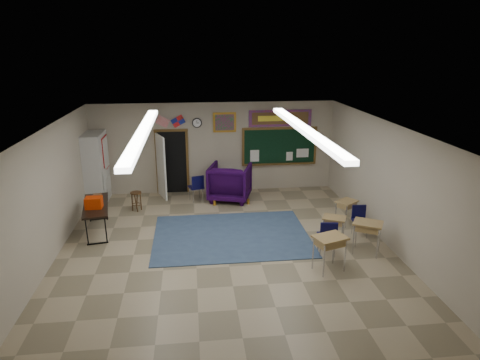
{
  "coord_description": "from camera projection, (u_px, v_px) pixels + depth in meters",
  "views": [
    {
      "loc": [
        -0.75,
        -9.37,
        4.75
      ],
      "look_at": [
        0.51,
        1.5,
        1.3
      ],
      "focal_mm": 32.0,
      "sensor_mm": 36.0,
      "label": 1
    }
  ],
  "objects": [
    {
      "name": "area_rug",
      "position": [
        231.0,
        235.0,
        11.16
      ],
      "size": [
        4.0,
        3.0,
        0.02
      ],
      "primitive_type": "cube",
      "color": "#384E6A",
      "rests_on": "floor"
    },
    {
      "name": "bulletin_board",
      "position": [
        280.0,
        118.0,
        14.12
      ],
      "size": [
        2.1,
        0.05,
        0.55
      ],
      "color": "red",
      "rests_on": "back_wall"
    },
    {
      "name": "wingback_armchair",
      "position": [
        230.0,
        182.0,
        13.64
      ],
      "size": [
        1.56,
        1.58,
        1.16
      ],
      "primitive_type": "imported",
      "rotation": [
        0.0,
        0.0,
        2.84
      ],
      "color": "black",
      "rests_on": "floor"
    },
    {
      "name": "ceiling",
      "position": [
        225.0,
        128.0,
        9.48
      ],
      "size": [
        8.0,
        9.0,
        0.04
      ],
      "primitive_type": "cube",
      "color": "silver",
      "rests_on": "back_wall"
    },
    {
      "name": "wall_flags",
      "position": [
        170.0,
        120.0,
        13.69
      ],
      "size": [
        1.16,
        0.06,
        0.7
      ],
      "primitive_type": null,
      "color": "red",
      "rests_on": "back_wall"
    },
    {
      "name": "back_wall",
      "position": [
        214.0,
        148.0,
        14.2
      ],
      "size": [
        8.0,
        0.04,
        3.0
      ],
      "primitive_type": "cube",
      "color": "#A79C87",
      "rests_on": "floor"
    },
    {
      "name": "front_wall",
      "position": [
        254.0,
        302.0,
        5.67
      ],
      "size": [
        8.0,
        0.04,
        3.0
      ],
      "primitive_type": "cube",
      "color": "#A79C87",
      "rests_on": "floor"
    },
    {
      "name": "student_desk_back_right",
      "position": [
        367.0,
        236.0,
        10.12
      ],
      "size": [
        0.82,
        0.76,
        0.79
      ],
      "rotation": [
        0.0,
        0.0,
        -0.53
      ],
      "color": "#9E7F49",
      "rests_on": "floor"
    },
    {
      "name": "student_chair_desk_b",
      "position": [
        360.0,
        222.0,
        11.03
      ],
      "size": [
        0.43,
        0.43,
        0.8
      ],
      "primitive_type": null,
      "rotation": [
        0.0,
        0.0,
        -0.08
      ],
      "color": "black",
      "rests_on": "floor"
    },
    {
      "name": "doorway",
      "position": [
        169.0,
        163.0,
        14.02
      ],
      "size": [
        1.1,
        0.89,
        2.16
      ],
      "color": "black",
      "rests_on": "back_wall"
    },
    {
      "name": "wall_clock",
      "position": [
        197.0,
        123.0,
        13.85
      ],
      "size": [
        0.32,
        0.05,
        0.32
      ],
      "color": "black",
      "rests_on": "back_wall"
    },
    {
      "name": "student_desk_front_left",
      "position": [
        334.0,
        228.0,
        10.72
      ],
      "size": [
        0.69,
        0.62,
        0.67
      ],
      "rotation": [
        0.0,
        0.0,
        -0.46
      ],
      "color": "#9E7F49",
      "rests_on": "floor"
    },
    {
      "name": "storage_cabinet",
      "position": [
        97.0,
        168.0,
        13.29
      ],
      "size": [
        0.59,
        1.25,
        2.2
      ],
      "color": "#BCBBB6",
      "rests_on": "floor"
    },
    {
      "name": "student_desk_back_left",
      "position": [
        329.0,
        251.0,
        9.33
      ],
      "size": [
        0.8,
        0.7,
        0.81
      ],
      "rotation": [
        0.0,
        0.0,
        0.33
      ],
      "color": "#9E7F49",
      "rests_on": "floor"
    },
    {
      "name": "fluorescent_strips",
      "position": [
        225.0,
        131.0,
        9.5
      ],
      "size": [
        3.86,
        6.0,
        0.1
      ],
      "primitive_type": null,
      "color": "white",
      "rests_on": "ceiling"
    },
    {
      "name": "floor",
      "position": [
        226.0,
        250.0,
        10.39
      ],
      "size": [
        9.0,
        9.0,
        0.0
      ],
      "primitive_type": "plane",
      "color": "gray",
      "rests_on": "ground"
    },
    {
      "name": "wooden_stool",
      "position": [
        136.0,
        201.0,
        12.79
      ],
      "size": [
        0.33,
        0.33,
        0.58
      ],
      "color": "#473115",
      "rests_on": "floor"
    },
    {
      "name": "student_desk_front_right",
      "position": [
        346.0,
        211.0,
        11.81
      ],
      "size": [
        0.7,
        0.67,
        0.68
      ],
      "rotation": [
        0.0,
        0.0,
        0.63
      ],
      "color": "#9E7F49",
      "rests_on": "floor"
    },
    {
      "name": "right_wall",
      "position": [
        390.0,
        186.0,
        10.38
      ],
      "size": [
        0.04,
        9.0,
        3.0
      ],
      "primitive_type": "cube",
      "color": "#A79C87",
      "rests_on": "floor"
    },
    {
      "name": "student_chair_desk_a",
      "position": [
        327.0,
        237.0,
        10.06
      ],
      "size": [
        0.5,
        0.5,
        0.89
      ],
      "primitive_type": null,
      "rotation": [
        0.0,
        0.0,
        3.0
      ],
      "color": "black",
      "rests_on": "floor"
    },
    {
      "name": "student_chair_reading",
      "position": [
        196.0,
        188.0,
        13.56
      ],
      "size": [
        0.55,
        0.55,
        0.87
      ],
      "primitive_type": null,
      "rotation": [
        0.0,
        0.0,
        3.48
      ],
      "color": "black",
      "rests_on": "floor"
    },
    {
      "name": "left_wall",
      "position": [
        46.0,
        199.0,
        9.49
      ],
      "size": [
        0.04,
        9.0,
        3.0
      ],
      "primitive_type": "cube",
      "color": "#A79C87",
      "rests_on": "floor"
    },
    {
      "name": "chalkboard",
      "position": [
        279.0,
        147.0,
        14.41
      ],
      "size": [
        2.55,
        0.14,
        1.3
      ],
      "color": "brown",
      "rests_on": "back_wall"
    },
    {
      "name": "framed_art_print",
      "position": [
        225.0,
        122.0,
        13.95
      ],
      "size": [
        0.75,
        0.05,
        0.65
      ],
      "color": "#AF7B22",
      "rests_on": "back_wall"
    },
    {
      "name": "folding_table",
      "position": [
        97.0,
        217.0,
        11.31
      ],
      "size": [
        0.92,
        1.92,
        1.05
      ],
      "rotation": [
        0.0,
        0.0,
        0.17
      ],
      "color": "black",
      "rests_on": "floor"
    }
  ]
}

